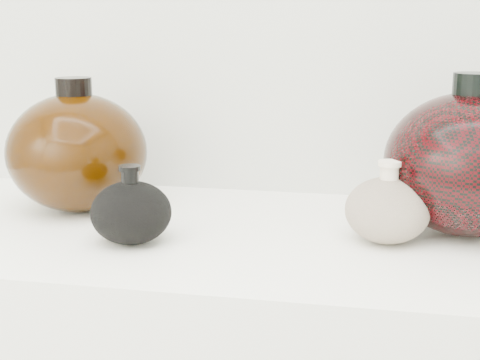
% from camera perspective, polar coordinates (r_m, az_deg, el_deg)
% --- Properties ---
extents(black_gourd_vase, '(0.15, 0.15, 0.11)m').
position_cam_1_polar(black_gourd_vase, '(0.96, -9.27, -2.70)').
color(black_gourd_vase, black).
rests_on(black_gourd_vase, display_counter).
extents(cream_gourd_vase, '(0.15, 0.15, 0.12)m').
position_cam_1_polar(cream_gourd_vase, '(0.97, 12.46, -2.48)').
color(cream_gourd_vase, beige).
rests_on(cream_gourd_vase, display_counter).
extents(left_round_pot, '(0.28, 0.28, 0.22)m').
position_cam_1_polar(left_round_pot, '(1.14, -13.71, 2.36)').
color(left_round_pot, black).
rests_on(left_round_pot, display_counter).
extents(right_round_pot, '(0.30, 0.30, 0.24)m').
position_cam_1_polar(right_round_pot, '(1.03, 18.95, 1.36)').
color(right_round_pot, black).
rests_on(right_round_pot, display_counter).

